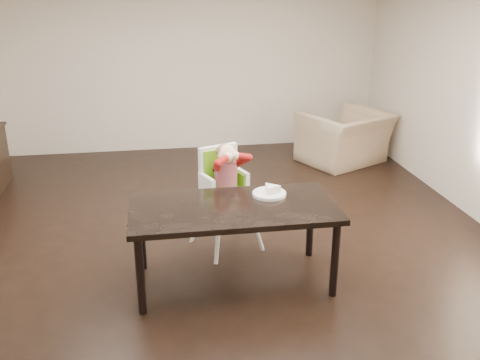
# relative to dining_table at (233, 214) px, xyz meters

# --- Properties ---
(ground) EXTENTS (7.00, 7.00, 0.00)m
(ground) POSITION_rel_dining_table_xyz_m (-0.06, 0.70, -0.67)
(ground) COLOR black
(ground) RESTS_ON ground
(room_walls) EXTENTS (6.02, 7.02, 2.71)m
(room_walls) POSITION_rel_dining_table_xyz_m (-0.06, 0.70, 1.18)
(room_walls) COLOR beige
(room_walls) RESTS_ON ground
(dining_table) EXTENTS (1.80, 0.90, 0.75)m
(dining_table) POSITION_rel_dining_table_xyz_m (0.00, 0.00, 0.00)
(dining_table) COLOR black
(dining_table) RESTS_ON ground
(high_chair) EXTENTS (0.60, 0.60, 1.10)m
(high_chair) POSITION_rel_dining_table_xyz_m (0.02, 0.71, 0.11)
(high_chair) COLOR white
(high_chair) RESTS_ON ground
(plate) EXTENTS (0.31, 0.31, 0.09)m
(plate) POSITION_rel_dining_table_xyz_m (0.37, 0.19, 0.11)
(plate) COLOR white
(plate) RESTS_ON dining_table
(armchair) EXTENTS (1.39, 1.21, 1.03)m
(armchair) POSITION_rel_dining_table_xyz_m (2.14, 3.09, -0.16)
(armchair) COLOR tan
(armchair) RESTS_ON ground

